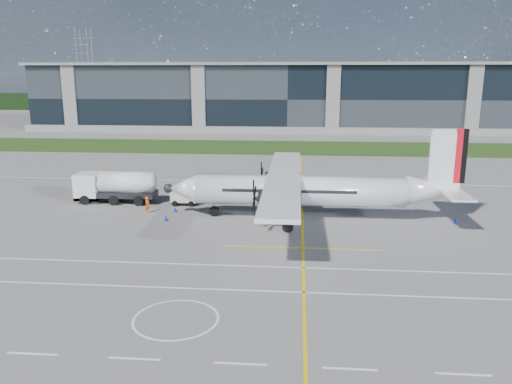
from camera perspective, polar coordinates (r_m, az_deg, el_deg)
The scene contains 15 objects.
ground at distance 83.47m, azimuth 3.08°, elevation 4.32°, with size 400.00×400.00×0.00m, color #615E5C.
grass_strip at distance 91.37m, azimuth 3.24°, elevation 5.12°, with size 400.00×18.00×0.04m, color #214011.
terminal_building at distance 122.56m, azimuth 3.73°, elevation 10.71°, with size 120.00×20.00×15.00m, color black.
tree_line at distance 182.70m, azimuth 4.10°, elevation 10.14°, with size 400.00×6.00×6.00m, color black.
pylon_west at distance 209.34m, azimuth -18.90°, elevation 13.17°, with size 9.00×4.60×30.00m, color gray, non-canonical shape.
yellow_taxiway_centerline at distance 54.01m, azimuth 5.26°, elevation -0.68°, with size 0.20×70.00×0.01m, color yellow.
white_lane_line at distance 31.35m, azimuth -0.10°, elevation -11.21°, with size 90.00×0.15×0.01m, color white.
turboprop_aircraft at distance 45.54m, azimuth 6.36°, elevation 2.08°, with size 27.04×28.04×8.41m, color silver, non-canonical shape.
fuel_tanker_truck at distance 53.90m, azimuth -16.33°, elevation 0.57°, with size 8.67×2.82×3.25m, color silver, non-canonical shape.
baggage_tug at distance 51.47m, azimuth -8.19°, elevation -0.51°, with size 2.80×1.68×1.68m, color silver, non-canonical shape.
ground_crew_person at distance 48.99m, azimuth -12.31°, elevation -1.31°, with size 0.74×0.53×1.82m, color #F25907.
safety_cone_nose_stbd at distance 49.01m, azimuth -9.21°, elevation -1.96°, with size 0.36×0.36×0.50m, color #0E14F5.
safety_cone_tail at distance 48.15m, azimuth 21.87°, elevation -3.05°, with size 0.36×0.36×0.50m, color #0E14F5.
safety_cone_nose_port at distance 46.17m, azimuth -10.25°, elevation -2.96°, with size 0.36×0.36×0.50m, color #0E14F5.
safety_cone_stbdwing at distance 60.40m, azimuth 3.73°, elevation 1.08°, with size 0.36×0.36×0.50m, color #0E14F5.
Camera 1 is at (2.44, -42.41, 13.02)m, focal length 35.00 mm.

